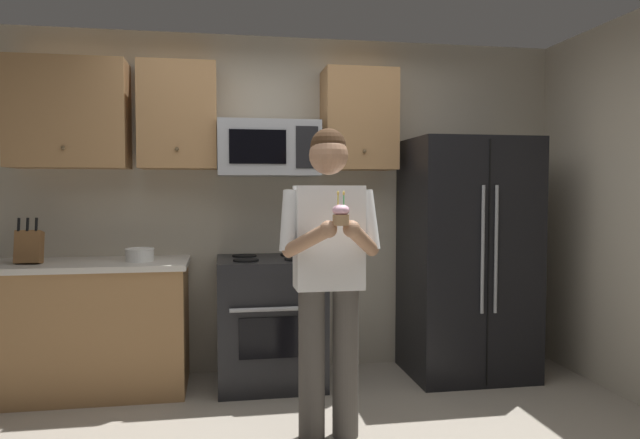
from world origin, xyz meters
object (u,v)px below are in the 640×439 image
at_px(refrigerator, 467,257).
at_px(bowl_large_white, 140,254).
at_px(microwave, 268,149).
at_px(oven_range, 270,321).
at_px(knife_block, 29,247).
at_px(cupcake, 341,214).
at_px(person, 329,265).

height_order(refrigerator, bowl_large_white, refrigerator).
distance_m(microwave, bowl_large_white, 1.19).
xyz_separation_m(oven_range, knife_block, (-1.62, -0.03, 0.57)).
distance_m(oven_range, cupcake, 1.58).
bearing_deg(oven_range, cupcake, -79.46).
bearing_deg(person, microwave, 102.46).
distance_m(bowl_large_white, cupcake, 1.77).
bearing_deg(oven_range, refrigerator, -1.50).
relative_size(knife_block, cupcake, 1.84).
xyz_separation_m(microwave, person, (0.25, -1.12, -0.72)).
bearing_deg(person, bowl_large_white, 139.89).
height_order(oven_range, knife_block, knife_block).
xyz_separation_m(refrigerator, person, (-1.25, -0.96, 0.10)).
bearing_deg(knife_block, refrigerator, -0.18).
distance_m(refrigerator, person, 1.58).
bearing_deg(cupcake, oven_range, 100.54).
bearing_deg(person, cupcake, -90.00).
bearing_deg(knife_block, microwave, 5.23).
bearing_deg(oven_range, person, -76.10).
distance_m(microwave, knife_block, 1.77).
distance_m(knife_block, cupcake, 2.29).
xyz_separation_m(knife_block, cupcake, (1.87, -1.30, 0.26)).
bearing_deg(microwave, person, -77.54).
xyz_separation_m(microwave, refrigerator, (1.50, -0.16, -0.82)).
bearing_deg(cupcake, bowl_large_white, 131.59).
relative_size(oven_range, knife_block, 2.91).
distance_m(knife_block, person, 2.11).
xyz_separation_m(oven_range, microwave, (0.00, 0.12, 1.26)).
bearing_deg(oven_range, bowl_large_white, -178.56).
distance_m(microwave, cupcake, 1.53).
bearing_deg(refrigerator, person, -142.63).
relative_size(person, cupcake, 10.13).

